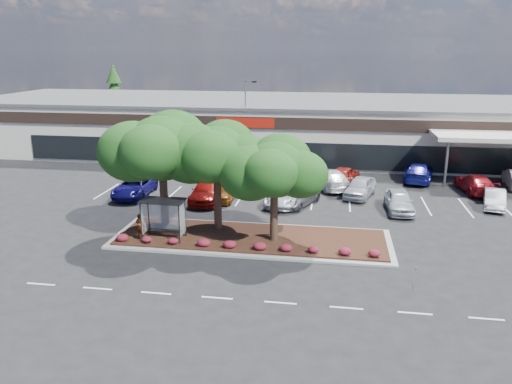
# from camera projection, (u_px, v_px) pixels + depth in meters

# --- Properties ---
(ground) EXTENTS (160.00, 160.00, 0.00)m
(ground) POSITION_uv_depth(u_px,v_px,m) (274.00, 268.00, 28.45)
(ground) COLOR black
(ground) RESTS_ON ground
(retail_store) EXTENTS (80.40, 25.20, 6.25)m
(retail_store) POSITION_uv_depth(u_px,v_px,m) (310.00, 126.00, 59.74)
(retail_store) COLOR beige
(retail_store) RESTS_ON ground
(landscape_island) EXTENTS (18.00, 6.00, 0.26)m
(landscape_island) POSITION_uv_depth(u_px,v_px,m) (251.00, 238.00, 32.51)
(landscape_island) COLOR gray
(landscape_island) RESTS_ON ground
(lane_markings) EXTENTS (33.12, 20.06, 0.01)m
(lane_markings) POSITION_uv_depth(u_px,v_px,m) (289.00, 211.00, 38.36)
(lane_markings) COLOR silver
(lane_markings) RESTS_ON ground
(shrub_row) EXTENTS (17.00, 0.80, 0.50)m
(shrub_row) POSITION_uv_depth(u_px,v_px,m) (246.00, 245.00, 30.41)
(shrub_row) COLOR maroon
(shrub_row) RESTS_ON landscape_island
(bus_shelter) EXTENTS (2.75, 1.55, 2.59)m
(bus_shelter) POSITION_uv_depth(u_px,v_px,m) (164.00, 207.00, 31.75)
(bus_shelter) COLOR black
(bus_shelter) RESTS_ON landscape_island
(island_tree_west) EXTENTS (7.20, 7.20, 7.89)m
(island_tree_west) POSITION_uv_depth(u_px,v_px,m) (163.00, 172.00, 32.77)
(island_tree_west) COLOR #163E12
(island_tree_west) RESTS_ON landscape_island
(island_tree_mid) EXTENTS (6.60, 6.60, 7.32)m
(island_tree_mid) POSITION_uv_depth(u_px,v_px,m) (217.00, 176.00, 32.98)
(island_tree_mid) COLOR #163E12
(island_tree_mid) RESTS_ON landscape_island
(island_tree_east) EXTENTS (5.80, 5.80, 6.50)m
(island_tree_east) POSITION_uv_depth(u_px,v_px,m) (274.00, 191.00, 31.06)
(island_tree_east) COLOR #163E12
(island_tree_east) RESTS_ON landscape_island
(conifer_north_west) EXTENTS (4.40, 4.40, 10.00)m
(conifer_north_west) POSITION_uv_depth(u_px,v_px,m) (115.00, 97.00, 75.27)
(conifer_north_west) COLOR #163E12
(conifer_north_west) RESTS_ON ground
(person_waiting) EXTENTS (0.66, 0.47, 1.70)m
(person_waiting) POSITION_uv_depth(u_px,v_px,m) (140.00, 226.00, 31.85)
(person_waiting) COLOR #594C47
(person_waiting) RESTS_ON landscape_island
(light_pole) EXTENTS (1.38, 0.87, 8.99)m
(light_pole) POSITION_uv_depth(u_px,v_px,m) (247.00, 128.00, 52.62)
(light_pole) COLOR gray
(light_pole) RESTS_ON ground
(survey_stake) EXTENTS (0.07, 0.14, 1.05)m
(survey_stake) POSITION_uv_depth(u_px,v_px,m) (415.00, 274.00, 26.17)
(survey_stake) COLOR #A38155
(survey_stake) RESTS_ON ground
(car_0) EXTENTS (2.75, 5.68, 1.56)m
(car_0) POSITION_uv_depth(u_px,v_px,m) (134.00, 187.00, 42.17)
(car_0) COLOR #120D5B
(car_0) RESTS_ON ground
(car_1) EXTENTS (2.60, 5.80, 1.65)m
(car_1) POSITION_uv_depth(u_px,v_px,m) (207.00, 191.00, 40.78)
(car_1) COLOR maroon
(car_1) RESTS_ON ground
(car_2) EXTENTS (2.08, 4.63, 1.54)m
(car_2) POSITION_uv_depth(u_px,v_px,m) (225.00, 190.00, 41.19)
(car_2) COLOR brown
(car_2) RESTS_ON ground
(car_3) EXTENTS (3.26, 5.76, 1.52)m
(car_3) POSITION_uv_depth(u_px,v_px,m) (285.00, 195.00, 39.90)
(car_3) COLOR #B7BBC5
(car_3) RESTS_ON ground
(car_4) EXTENTS (3.97, 5.33, 1.35)m
(car_4) POSITION_uv_depth(u_px,v_px,m) (296.00, 197.00, 39.68)
(car_4) COLOR #4D4B52
(car_4) RESTS_ON ground
(car_5) EXTENTS (3.26, 5.21, 1.65)m
(car_5) POSITION_uv_depth(u_px,v_px,m) (360.00, 187.00, 41.95)
(car_5) COLOR #AFB2BA
(car_5) RESTS_ON ground
(car_6) EXTENTS (2.08, 4.87, 1.64)m
(car_6) POSITION_uv_depth(u_px,v_px,m) (399.00, 201.00, 38.16)
(car_6) COLOR #ADB2BA
(car_6) RESTS_ON ground
(car_7) EXTENTS (2.45, 4.48, 1.40)m
(car_7) POSITION_uv_depth(u_px,v_px,m) (495.00, 199.00, 39.06)
(car_7) COLOR silver
(car_7) RESTS_ON ground
(car_9) EXTENTS (2.02, 4.49, 1.43)m
(car_9) POSITION_uv_depth(u_px,v_px,m) (157.00, 170.00, 48.26)
(car_9) COLOR navy
(car_9) RESTS_ON ground
(car_10) EXTENTS (3.67, 5.12, 1.62)m
(car_10) POSITION_uv_depth(u_px,v_px,m) (232.00, 170.00, 48.08)
(car_10) COLOR navy
(car_10) RESTS_ON ground
(car_11) EXTENTS (3.14, 5.59, 1.53)m
(car_11) POSITION_uv_depth(u_px,v_px,m) (237.00, 165.00, 50.19)
(car_11) COLOR maroon
(car_11) RESTS_ON ground
(car_12) EXTENTS (4.19, 6.19, 1.66)m
(car_12) POSITION_uv_depth(u_px,v_px,m) (330.00, 179.00, 44.55)
(car_12) COLOR white
(car_12) RESTS_ON ground
(car_13) EXTENTS (3.42, 5.38, 1.71)m
(car_13) POSITION_uv_depth(u_px,v_px,m) (344.00, 175.00, 45.82)
(car_13) COLOR maroon
(car_13) RESTS_ON ground
(car_14) EXTENTS (3.66, 6.33, 1.72)m
(car_14) POSITION_uv_depth(u_px,v_px,m) (419.00, 172.00, 46.91)
(car_14) COLOR navy
(car_14) RESTS_ON ground
(car_15) EXTENTS (2.81, 5.61, 1.56)m
(car_15) POSITION_uv_depth(u_px,v_px,m) (475.00, 184.00, 43.19)
(car_15) COLOR maroon
(car_15) RESTS_ON ground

